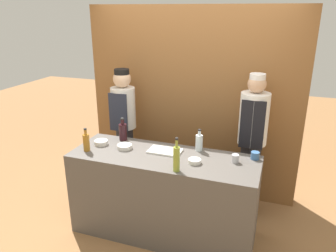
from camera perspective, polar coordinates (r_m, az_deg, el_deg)
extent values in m
plane|color=olive|center=(3.85, -0.71, -17.84)|extent=(14.00, 14.00, 0.00)
cube|color=brown|center=(4.24, 4.25, 4.00)|extent=(2.73, 0.18, 2.40)
cube|color=#514C47|center=(3.58, -0.74, -11.96)|extent=(1.94, 0.68, 0.93)
cylinder|color=silver|center=(3.70, -11.57, -2.83)|extent=(0.15, 0.15, 0.05)
cylinder|color=silver|center=(3.70, -11.59, -2.59)|extent=(0.12, 0.12, 0.01)
cylinder|color=silver|center=(3.22, 4.64, -6.12)|extent=(0.13, 0.13, 0.04)
cylinder|color=green|center=(3.21, 4.65, -5.89)|extent=(0.10, 0.10, 0.01)
cylinder|color=silver|center=(3.56, -7.58, -3.58)|extent=(0.16, 0.16, 0.05)
cylinder|color=brown|center=(3.55, -7.59, -3.34)|extent=(0.13, 0.13, 0.01)
cube|color=white|center=(3.45, -0.53, -4.39)|extent=(0.34, 0.20, 0.02)
cylinder|color=#9E661E|center=(3.56, -14.03, -2.84)|extent=(0.07, 0.07, 0.18)
cylinder|color=#9E661E|center=(3.51, -14.19, -1.06)|extent=(0.03, 0.03, 0.06)
cylinder|color=black|center=(3.50, -14.24, -0.52)|extent=(0.03, 0.03, 0.02)
cylinder|color=black|center=(3.76, -7.86, -1.07)|extent=(0.09, 0.09, 0.19)
cylinder|color=black|center=(3.72, -7.94, 0.72)|extent=(0.04, 0.04, 0.06)
cylinder|color=black|center=(3.71, -7.97, 1.27)|extent=(0.04, 0.04, 0.02)
cylinder|color=olive|center=(3.02, 1.49, -5.81)|extent=(0.06, 0.06, 0.24)
cylinder|color=olive|center=(2.95, 1.51, -3.08)|extent=(0.03, 0.03, 0.07)
cylinder|color=black|center=(2.94, 1.52, -2.25)|extent=(0.03, 0.03, 0.02)
cylinder|color=silver|center=(3.48, 5.44, -2.93)|extent=(0.08, 0.08, 0.17)
cylinder|color=silver|center=(3.43, 5.50, -1.21)|extent=(0.03, 0.03, 0.05)
cylinder|color=black|center=(3.42, 5.51, -0.69)|extent=(0.03, 0.03, 0.01)
cylinder|color=#B7B7BC|center=(3.28, 11.63, -5.56)|extent=(0.07, 0.07, 0.08)
cylinder|color=#386093|center=(3.40, 14.92, -4.99)|extent=(0.08, 0.08, 0.08)
cylinder|color=#28282D|center=(4.46, -7.36, -5.61)|extent=(0.22, 0.22, 0.89)
cylinder|color=silver|center=(4.21, -7.78, 3.16)|extent=(0.31, 0.31, 0.53)
cube|color=#232838|center=(4.09, -8.68, 2.32)|extent=(0.25, 0.02, 0.48)
sphere|color=beige|center=(4.12, -8.02, 8.14)|extent=(0.22, 0.22, 0.22)
cylinder|color=black|center=(4.11, -8.07, 9.27)|extent=(0.19, 0.19, 0.08)
cylinder|color=#28282D|center=(4.06, 13.80, -8.74)|extent=(0.23, 0.23, 0.90)
cylinder|color=white|center=(3.77, 14.71, 1.23)|extent=(0.32, 0.32, 0.59)
cube|color=black|center=(3.64, 14.44, 0.15)|extent=(0.26, 0.02, 0.54)
sphere|color=tan|center=(3.67, 15.24, 7.09)|extent=(0.20, 0.20, 0.20)
cylinder|color=white|center=(3.66, 15.35, 8.24)|extent=(0.17, 0.17, 0.07)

